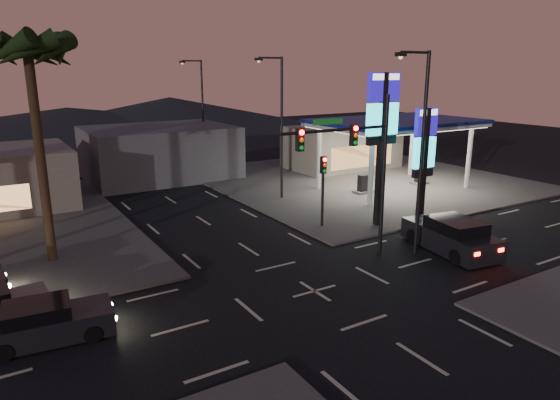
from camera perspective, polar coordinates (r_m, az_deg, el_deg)
ground at (r=21.63m, az=3.98°, el=-10.35°), size 140.00×140.00×0.00m
corner_lot_ne at (r=43.07m, az=9.02°, el=2.33°), size 24.00×24.00×0.12m
gas_station at (r=39.37m, az=13.12°, el=8.39°), size 12.20×8.20×5.47m
convenience_store at (r=47.76m, az=7.06°, el=5.98°), size 10.00×6.00×4.00m
pylon_sign_tall at (r=29.40m, az=11.61°, el=9.03°), size 2.20×0.35×9.00m
pylon_sign_short at (r=30.68m, az=16.17°, el=5.70°), size 1.60×0.35×7.00m
traffic_signal_mast at (r=23.82m, az=8.83°, el=5.05°), size 6.10×0.39×8.00m
pedestal_signal at (r=29.16m, az=4.95°, el=2.32°), size 0.32×0.39×4.30m
streetlight_near at (r=25.12m, az=15.67°, el=6.31°), size 2.14×0.25×10.00m
streetlight_mid at (r=35.20m, az=-0.09°, el=9.11°), size 2.14×0.25×10.00m
streetlight_far at (r=47.67m, az=-9.05°, el=10.39°), size 2.14×0.25×10.00m
palm_a at (r=25.51m, az=-26.78°, el=13.81°), size 4.41×4.41×10.86m
building_far_mid at (r=44.55m, az=-13.58°, el=5.32°), size 12.00×9.00×4.40m
hill_right at (r=80.65m, az=-12.43°, el=9.63°), size 50.00×50.00×5.00m
hill_center at (r=77.09m, az=-23.08°, el=8.22°), size 60.00×60.00×4.00m
car_lane_a_front at (r=19.50m, az=-25.22°, el=-12.58°), size 4.54×2.21×1.44m
suv_station at (r=27.24m, az=18.98°, el=-3.91°), size 3.06×5.63×1.79m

